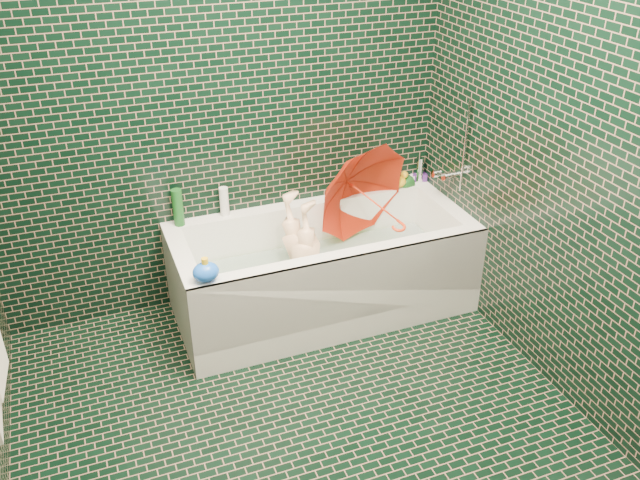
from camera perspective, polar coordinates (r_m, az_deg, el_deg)
name	(u,v)px	position (r m, az deg, el deg)	size (l,w,h in m)	color
floor	(313,447)	(3.25, -0.61, -17.03)	(2.80, 2.80, 0.00)	black
wall_back	(219,95)	(3.75, -8.48, 11.96)	(2.80, 2.80, 0.00)	black
wall_right	(594,155)	(3.16, 22.08, 6.68)	(2.80, 2.80, 0.00)	black
bathtub	(324,278)	(3.97, 0.30, -3.26)	(1.70, 0.75, 0.55)	white
bath_mat	(322,285)	(4.02, 0.21, -3.80)	(1.35, 0.47, 0.01)	green
water	(322,264)	(3.94, 0.21, -2.05)	(1.48, 0.53, 0.00)	silver
faucet	(453,170)	(4.05, 11.11, 5.84)	(0.18, 0.19, 0.55)	silver
child	(306,266)	(3.90, -1.16, -2.19)	(0.32, 0.21, 0.88)	beige
umbrella	(375,203)	(3.96, 4.64, 3.15)	(0.63, 0.63, 0.55)	red
soap_bottle_a	(414,182)	(4.39, 7.94, 4.85)	(0.10, 0.10, 0.25)	white
soap_bottle_b	(420,182)	(4.40, 8.40, 4.85)	(0.09, 0.10, 0.21)	#441D6E
soap_bottle_c	(411,187)	(4.32, 7.67, 4.45)	(0.13, 0.13, 0.16)	#154C1A
bottle_right_tall	(384,172)	(4.25, 5.43, 5.73)	(0.06, 0.06, 0.22)	#154C1A
bottle_right_pump	(420,170)	(4.37, 8.40, 5.87)	(0.05, 0.05, 0.16)	silver
bottle_left_tall	(178,207)	(3.86, -11.88, 2.70)	(0.06, 0.06, 0.22)	#154C1A
bottle_left_short	(224,201)	(3.94, -8.07, 3.23)	(0.05, 0.05, 0.17)	white
rubber_duck	(400,181)	(4.29, 6.75, 4.99)	(0.12, 0.08, 0.10)	yellow
bath_toy	(206,272)	(3.34, -9.59, -2.65)	(0.16, 0.14, 0.13)	blue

